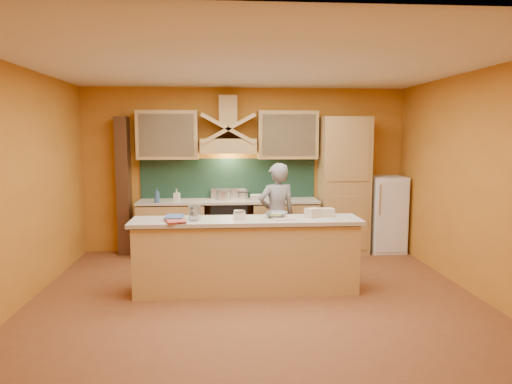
{
  "coord_description": "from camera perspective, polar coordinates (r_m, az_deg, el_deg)",
  "views": [
    {
      "loc": [
        -0.39,
        -5.37,
        1.99
      ],
      "look_at": [
        0.06,
        0.9,
        1.21
      ],
      "focal_mm": 32.0,
      "sensor_mm": 36.0,
      "label": 1
    }
  ],
  "objects": [
    {
      "name": "floor",
      "position": [
        5.74,
        0.01,
        -13.23
      ],
      "size": [
        5.5,
        5.0,
        0.01
      ],
      "primitive_type": "cube",
      "color": "brown",
      "rests_on": "ground"
    },
    {
      "name": "ceiling",
      "position": [
        5.44,
        0.01,
        15.61
      ],
      "size": [
        5.5,
        5.0,
        0.01
      ],
      "primitive_type": "cube",
      "color": "white",
      "rests_on": "wall_back"
    },
    {
      "name": "wall_back",
      "position": [
        7.9,
        -1.3,
        2.77
      ],
      "size": [
        5.5,
        0.02,
        2.8
      ],
      "primitive_type": "cube",
      "color": "#C57A26",
      "rests_on": "floor"
    },
    {
      "name": "wall_front",
      "position": [
        2.96,
        3.52,
        -4.49
      ],
      "size": [
        5.5,
        0.02,
        2.8
      ],
      "primitive_type": "cube",
      "color": "#C57A26",
      "rests_on": "floor"
    },
    {
      "name": "wall_left",
      "position": [
        5.9,
        -27.72,
        0.5
      ],
      "size": [
        0.02,
        5.0,
        2.8
      ],
      "primitive_type": "cube",
      "color": "#C57A26",
      "rests_on": "floor"
    },
    {
      "name": "wall_right",
      "position": [
        6.25,
        26.05,
        0.92
      ],
      "size": [
        0.02,
        5.0,
        2.8
      ],
      "primitive_type": "cube",
      "color": "#C57A26",
      "rests_on": "floor"
    },
    {
      "name": "base_cabinet_left",
      "position": [
        7.78,
        -10.44,
        -4.63
      ],
      "size": [
        1.1,
        0.6,
        0.86
      ],
      "primitive_type": "cube",
      "color": "tan",
      "rests_on": "floor"
    },
    {
      "name": "base_cabinet_right",
      "position": [
        7.8,
        3.62,
        -4.49
      ],
      "size": [
        1.1,
        0.6,
        0.86
      ],
      "primitive_type": "cube",
      "color": "tan",
      "rests_on": "floor"
    },
    {
      "name": "counter_top",
      "position": [
        7.65,
        -3.43,
        -1.15
      ],
      "size": [
        3.0,
        0.62,
        0.04
      ],
      "primitive_type": "cube",
      "color": "beige",
      "rests_on": "base_cabinet_left"
    },
    {
      "name": "stove",
      "position": [
        7.73,
        -3.4,
        -4.45
      ],
      "size": [
        0.6,
        0.58,
        0.9
      ],
      "primitive_type": "cube",
      "color": "black",
      "rests_on": "floor"
    },
    {
      "name": "backsplash",
      "position": [
        7.89,
        -3.47,
        1.66
      ],
      "size": [
        3.0,
        0.03,
        0.7
      ],
      "primitive_type": "cube",
      "color": "#163225",
      "rests_on": "wall_back"
    },
    {
      "name": "range_hood",
      "position": [
        7.62,
        -3.48,
        5.77
      ],
      "size": [
        0.92,
        0.5,
        0.24
      ],
      "primitive_type": "cube",
      "color": "tan",
      "rests_on": "wall_back"
    },
    {
      "name": "hood_chimney",
      "position": [
        7.73,
        -3.52,
        10.08
      ],
      "size": [
        0.3,
        0.3,
        0.5
      ],
      "primitive_type": "cube",
      "color": "tan",
      "rests_on": "wall_back"
    },
    {
      "name": "upper_cabinet_left",
      "position": [
        7.75,
        -10.97,
        7.0
      ],
      "size": [
        1.0,
        0.35,
        0.8
      ],
      "primitive_type": "cube",
      "color": "tan",
      "rests_on": "wall_back"
    },
    {
      "name": "upper_cabinet_right",
      "position": [
        7.77,
        3.95,
        7.12
      ],
      "size": [
        1.0,
        0.35,
        0.8
      ],
      "primitive_type": "cube",
      "color": "tan",
      "rests_on": "wall_back"
    },
    {
      "name": "pantry_column",
      "position": [
        7.89,
        10.88,
        0.82
      ],
      "size": [
        0.8,
        0.6,
        2.3
      ],
      "primitive_type": "cube",
      "color": "tan",
      "rests_on": "floor"
    },
    {
      "name": "fridge",
      "position": [
        8.18,
        15.88,
        -2.64
      ],
      "size": [
        0.58,
        0.6,
        1.3
      ],
      "primitive_type": "cube",
      "color": "white",
      "rests_on": "floor"
    },
    {
      "name": "trim_column_left",
      "position": [
        7.94,
        -16.18,
        0.71
      ],
      "size": [
        0.2,
        0.3,
        2.3
      ],
      "primitive_type": "cube",
      "color": "#472816",
      "rests_on": "floor"
    },
    {
      "name": "island_body",
      "position": [
        5.89,
        -1.19,
        -8.22
      ],
      "size": [
        2.8,
        0.55,
        0.88
      ],
      "primitive_type": "cube",
      "color": "#D9B46F",
      "rests_on": "floor"
    },
    {
      "name": "island_top",
      "position": [
        5.78,
        -1.2,
        -3.62
      ],
      "size": [
        2.9,
        0.62,
        0.05
      ],
      "primitive_type": "cube",
      "color": "beige",
      "rests_on": "island_body"
    },
    {
      "name": "person",
      "position": [
        6.9,
        2.63,
        -2.93
      ],
      "size": [
        0.66,
        0.51,
        1.59
      ],
      "primitive_type": "imported",
      "rotation": [
        0.0,
        0.0,
        3.39
      ],
      "color": "gray",
      "rests_on": "floor"
    },
    {
      "name": "pot_large",
      "position": [
        7.69,
        -4.02,
        -0.5
      ],
      "size": [
        0.26,
        0.26,
        0.16
      ],
      "primitive_type": "cylinder",
      "rotation": [
        0.0,
        0.0,
        -0.07
      ],
      "color": "silver",
      "rests_on": "stove"
    },
    {
      "name": "pot_small",
      "position": [
        7.8,
        -1.63,
        -0.49
      ],
      "size": [
        0.23,
        0.23,
        0.13
      ],
      "primitive_type": "cylinder",
      "rotation": [
        0.0,
        0.0,
        -0.38
      ],
      "color": "silver",
      "rests_on": "stove"
    },
    {
      "name": "soap_bottle_a",
      "position": [
        7.63,
        -9.88,
        -0.37
      ],
      "size": [
        0.11,
        0.11,
        0.2
      ],
      "primitive_type": "imported",
      "rotation": [
        0.0,
        0.0,
        -0.32
      ],
      "color": "silver",
      "rests_on": "counter_top"
    },
    {
      "name": "soap_bottle_b",
      "position": [
        7.5,
        -12.27,
        -0.4
      ],
      "size": [
        0.11,
        0.11,
        0.23
      ],
      "primitive_type": "imported",
      "rotation": [
        0.0,
        0.0,
        0.23
      ],
      "color": "#32568C",
      "rests_on": "counter_top"
    },
    {
      "name": "bowl_back",
      "position": [
        7.69,
        3.02,
        -0.66
      ],
      "size": [
        0.29,
        0.29,
        0.08
      ],
      "primitive_type": "imported",
      "rotation": [
        0.0,
        0.0,
        -0.18
      ],
      "color": "silver",
      "rests_on": "counter_top"
    },
    {
      "name": "dish_rack",
      "position": [
        7.49,
        0.41,
        -0.75
      ],
      "size": [
        0.31,
        0.25,
        0.1
      ],
      "primitive_type": "cube",
      "rotation": [
        0.0,
        0.0,
        -0.05
      ],
      "color": "white",
      "rests_on": "counter_top"
    },
    {
      "name": "book_lower",
      "position": [
        5.62,
        -11.17,
        -3.66
      ],
      "size": [
        0.3,
        0.36,
        0.03
      ],
      "primitive_type": "imported",
      "rotation": [
        0.0,
        0.0,
        0.27
      ],
      "color": "#B0453F",
      "rests_on": "island_top"
    },
    {
      "name": "book_upper",
      "position": [
        5.84,
        -11.25,
        -3.05
      ],
      "size": [
        0.24,
        0.32,
        0.02
      ],
      "primitive_type": "imported",
      "rotation": [
        0.0,
        0.0,
        -0.04
      ],
      "color": "#405B8E",
      "rests_on": "island_top"
    },
    {
      "name": "jar_large",
      "position": [
        5.78,
        -7.68,
        -2.57
      ],
      "size": [
        0.17,
        0.17,
        0.17
      ],
      "primitive_type": "cylinder",
      "rotation": [
        0.0,
        0.0,
        0.14
      ],
      "color": "white",
      "rests_on": "island_top"
    },
    {
      "name": "jar_small",
      "position": [
        5.67,
        -7.77,
        -2.95
      ],
      "size": [
        0.15,
        0.15,
        0.13
      ],
      "primitive_type": "cylinder",
      "rotation": [
        0.0,
        0.0,
        -0.42
      ],
      "color": "white",
      "rests_on": "island_top"
    },
    {
      "name": "kitchen_scale",
      "position": [
        5.72,
        -2.08,
        -2.99
      ],
      "size": [
        0.15,
        0.15,
        0.1
      ],
      "primitive_type": "cube",
      "rotation": [
        0.0,
        0.0,
        -0.43
      ],
      "color": "white",
      "rests_on": "island_top"
    },
    {
      "name": "mixing_bowl",
      "position": [
        5.87,
        2.58,
        -2.86
      ],
      "size": [
        0.37,
        0.37,
        0.07
      ],
      "primitive_type": "imported",
      "rotation": [
        0.0,
        0.0,
        -0.4
      ],
      "color": "white",
      "rests_on": "island_top"
    },
    {
      "name": "cloth",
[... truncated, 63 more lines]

